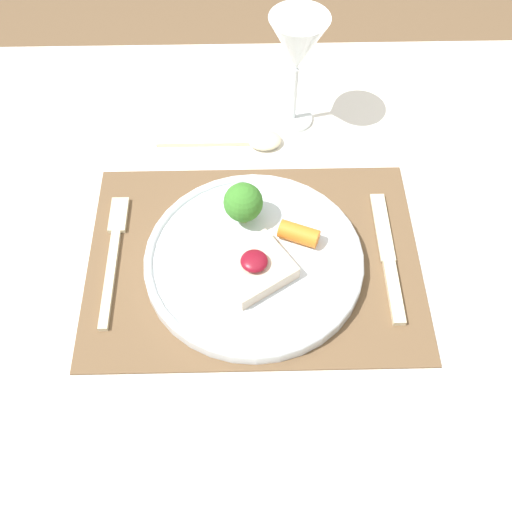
{
  "coord_description": "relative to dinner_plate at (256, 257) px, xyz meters",
  "views": [
    {
      "loc": [
        -0.01,
        -0.45,
        1.4
      ],
      "look_at": [
        0.0,
        -0.01,
        0.75
      ],
      "focal_mm": 42.0,
      "sensor_mm": 36.0,
      "label": 1
    }
  ],
  "objects": [
    {
      "name": "placemat",
      "position": [
        -0.0,
        0.01,
        -0.02
      ],
      "size": [
        0.44,
        0.32,
        0.0
      ],
      "primitive_type": "cube",
      "color": "brown",
      "rests_on": "dining_table"
    },
    {
      "name": "spoon",
      "position": [
        -0.0,
        0.22,
        -0.01
      ],
      "size": [
        0.19,
        0.04,
        0.02
      ],
      "rotation": [
        0.0,
        0.0,
        0.0
      ],
      "color": "beige",
      "rests_on": "dining_table"
    },
    {
      "name": "ground_plane",
      "position": [
        -0.0,
        0.01,
        -0.75
      ],
      "size": [
        8.0,
        8.0,
        0.0
      ],
      "primitive_type": "plane",
      "color": "brown"
    },
    {
      "name": "wine_glass_near",
      "position": [
        0.07,
        0.28,
        0.12
      ],
      "size": [
        0.09,
        0.09,
        0.18
      ],
      "color": "white",
      "rests_on": "dining_table"
    },
    {
      "name": "dining_table",
      "position": [
        -0.0,
        0.01,
        -0.11
      ],
      "size": [
        1.37,
        0.94,
        0.73
      ],
      "color": "white",
      "rests_on": "ground_plane"
    },
    {
      "name": "dinner_plate",
      "position": [
        0.0,
        0.0,
        0.0
      ],
      "size": [
        0.29,
        0.29,
        0.08
      ],
      "color": "silver",
      "rests_on": "placemat"
    },
    {
      "name": "fork",
      "position": [
        -0.19,
        0.02,
        -0.01
      ],
      "size": [
        0.02,
        0.21,
        0.01
      ],
      "rotation": [
        0.0,
        0.0,
        -0.04
      ],
      "color": "beige",
      "rests_on": "placemat"
    },
    {
      "name": "knife",
      "position": [
        0.18,
        -0.01,
        -0.01
      ],
      "size": [
        0.02,
        0.21,
        0.01
      ],
      "rotation": [
        0.0,
        0.0,
        -0.04
      ],
      "color": "beige",
      "rests_on": "placemat"
    }
  ]
}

